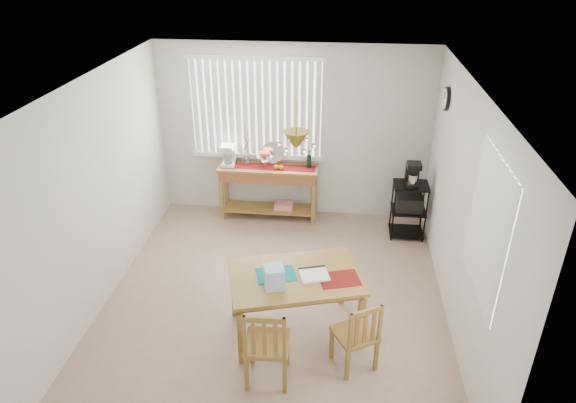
# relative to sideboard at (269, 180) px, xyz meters

# --- Properties ---
(ground) EXTENTS (4.00, 4.50, 0.01)m
(ground) POSITION_rel_sideboard_xyz_m (0.35, -2.02, -0.63)
(ground) COLOR #A0816C
(room_shell) EXTENTS (4.20, 4.70, 2.70)m
(room_shell) POSITION_rel_sideboard_xyz_m (0.35, -2.01, 1.07)
(room_shell) COLOR beige
(room_shell) RESTS_ON ground
(sideboard) EXTENTS (1.48, 0.42, 0.83)m
(sideboard) POSITION_rel_sideboard_xyz_m (0.00, 0.00, 0.00)
(sideboard) COLOR olive
(sideboard) RESTS_ON ground
(sideboard_items) EXTENTS (1.41, 0.35, 0.64)m
(sideboard_items) POSITION_rel_sideboard_xyz_m (-0.25, 0.01, 0.34)
(sideboard_items) COLOR maroon
(sideboard_items) RESTS_ON sideboard
(wire_cart) EXTENTS (0.48, 0.38, 0.82)m
(wire_cart) POSITION_rel_sideboard_xyz_m (2.05, -0.34, -0.13)
(wire_cart) COLOR black
(wire_cart) RESTS_ON ground
(cart_items) EXTENTS (0.19, 0.23, 0.34)m
(cart_items) POSITION_rel_sideboard_xyz_m (2.05, -0.33, 0.34)
(cart_items) COLOR black
(cart_items) RESTS_ON wire_cart
(dining_table) EXTENTS (1.56, 1.23, 0.73)m
(dining_table) POSITION_rel_sideboard_xyz_m (0.63, -2.51, 0.02)
(dining_table) COLOR olive
(dining_table) RESTS_ON ground
(table_items) EXTENTS (1.14, 0.52, 0.23)m
(table_items) POSITION_rel_sideboard_xyz_m (0.54, -2.66, 0.19)
(table_items) COLOR #167A7D
(table_items) RESTS_ON dining_table
(chair_left) EXTENTS (0.44, 0.44, 0.92)m
(chair_left) POSITION_rel_sideboard_xyz_m (0.44, -3.27, -0.18)
(chair_left) COLOR olive
(chair_left) RESTS_ON ground
(chair_right) EXTENTS (0.52, 0.52, 0.82)m
(chair_right) POSITION_rel_sideboard_xyz_m (1.29, -2.99, -0.22)
(chair_right) COLOR olive
(chair_right) RESTS_ON ground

